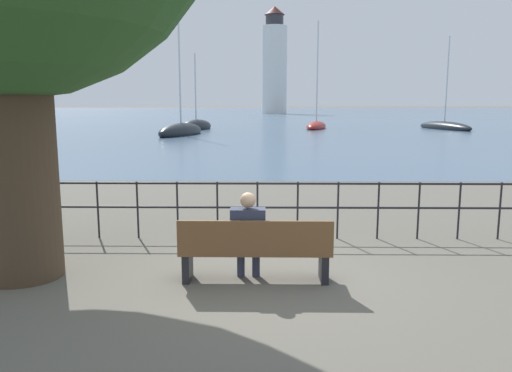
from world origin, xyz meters
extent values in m
plane|color=#605B51|center=(0.00, 0.00, 0.00)|extent=(1000.00, 1000.00, 0.00)
cube|color=#47607A|center=(0.00, 159.02, 0.00)|extent=(600.00, 300.00, 0.01)
cylinder|color=#423323|center=(-3.31, 0.11, 1.69)|extent=(1.08, 1.08, 3.38)
cube|color=brown|center=(0.00, 0.00, 0.42)|extent=(2.10, 0.45, 0.05)
cube|color=brown|center=(0.00, -0.21, 0.68)|extent=(2.10, 0.04, 0.45)
cube|color=black|center=(-0.95, 0.00, 0.20)|extent=(0.10, 0.41, 0.40)
cube|color=black|center=(0.95, 0.00, 0.20)|extent=(0.10, 0.41, 0.40)
cylinder|color=#2D3347|center=(-0.21, 0.16, 0.23)|extent=(0.11, 0.11, 0.45)
cylinder|color=#2D3347|center=(0.01, 0.16, 0.23)|extent=(0.11, 0.11, 0.45)
cube|color=#2D3347|center=(-0.10, 0.07, 0.50)|extent=(0.41, 0.26, 0.14)
cube|color=#2D3347|center=(-0.10, -0.02, 0.74)|extent=(0.48, 0.24, 0.58)
sphere|color=tan|center=(-0.10, -0.02, 1.15)|extent=(0.21, 0.21, 0.21)
cylinder|color=black|center=(-4.39, 2.21, 0.53)|extent=(0.04, 0.04, 1.05)
cylinder|color=black|center=(-3.66, 2.21, 0.53)|extent=(0.04, 0.04, 1.05)
cylinder|color=black|center=(-2.93, 2.21, 0.53)|extent=(0.04, 0.04, 1.05)
cylinder|color=black|center=(-2.19, 2.21, 0.53)|extent=(0.04, 0.04, 1.05)
cylinder|color=black|center=(-1.46, 2.21, 0.53)|extent=(0.04, 0.04, 1.05)
cylinder|color=black|center=(-0.73, 2.21, 0.53)|extent=(0.04, 0.04, 1.05)
cylinder|color=black|center=(0.00, 2.21, 0.53)|extent=(0.04, 0.04, 1.05)
cylinder|color=black|center=(0.73, 2.21, 0.53)|extent=(0.04, 0.04, 1.05)
cylinder|color=black|center=(1.46, 2.21, 0.53)|extent=(0.04, 0.04, 1.05)
cylinder|color=black|center=(2.19, 2.21, 0.53)|extent=(0.04, 0.04, 1.05)
cylinder|color=black|center=(2.93, 2.21, 0.53)|extent=(0.04, 0.04, 1.05)
cylinder|color=black|center=(3.66, 2.21, 0.53)|extent=(0.04, 0.04, 1.05)
cylinder|color=black|center=(4.39, 2.21, 0.53)|extent=(0.04, 0.04, 1.05)
cylinder|color=black|center=(0.00, 2.21, 1.02)|extent=(14.63, 0.04, 0.04)
cylinder|color=black|center=(0.00, 2.21, 0.58)|extent=(14.63, 0.04, 0.04)
ellipsoid|color=black|center=(-6.37, 41.19, 0.28)|extent=(3.54, 5.44, 1.39)
cylinder|color=silver|center=(-6.37, 41.19, 3.90)|extent=(0.14, 0.14, 6.41)
ellipsoid|color=black|center=(17.64, 42.24, 0.22)|extent=(3.38, 8.80, 1.09)
cylinder|color=silver|center=(17.64, 42.24, 4.65)|extent=(0.14, 0.14, 8.22)
ellipsoid|color=maroon|center=(5.31, 42.98, 0.21)|extent=(3.21, 6.68, 1.05)
cylinder|color=silver|center=(5.31, 42.98, 5.41)|extent=(0.14, 0.14, 9.77)
ellipsoid|color=black|center=(-6.38, 32.48, 0.28)|extent=(3.51, 7.34, 1.38)
cylinder|color=silver|center=(-6.38, 32.48, 5.65)|extent=(0.14, 0.14, 9.91)
cylinder|color=white|center=(2.68, 120.13, 10.64)|extent=(6.22, 6.22, 21.27)
cylinder|color=#2D2D33|center=(2.68, 120.13, 22.57)|extent=(4.35, 4.35, 2.59)
cone|color=#4C1E19|center=(2.68, 120.13, 24.90)|extent=(4.97, 4.97, 2.08)
camera|label=1|loc=(0.11, -6.69, 2.44)|focal=35.00mm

